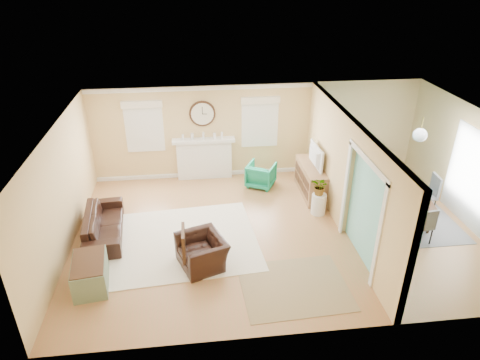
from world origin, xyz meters
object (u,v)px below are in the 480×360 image
object	(u,v)px
credenza	(311,180)
dining_table	(401,202)
sofa	(104,224)
green_chair	(261,175)
eames_chair	(202,252)

from	to	relation	value
credenza	dining_table	distance (m)	2.26
sofa	credenza	size ratio (longest dim) A/B	1.28
credenza	dining_table	size ratio (longest dim) A/B	0.83
sofa	green_chair	size ratio (longest dim) A/B	2.77
green_chair	credenza	xyz separation A→B (m)	(1.23, -0.58, 0.08)
sofa	green_chair	world-z (taller)	green_chair
eames_chair	green_chair	world-z (taller)	green_chair
eames_chair	dining_table	bearing A→B (deg)	86.05
eames_chair	credenza	bearing A→B (deg)	111.70
sofa	dining_table	size ratio (longest dim) A/B	1.07
green_chair	credenza	distance (m)	1.36
credenza	dining_table	world-z (taller)	credenza
eames_chair	dining_table	xyz separation A→B (m)	(4.83, 1.40, 0.01)
green_chair	credenza	world-z (taller)	credenza
eames_chair	credenza	world-z (taller)	credenza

